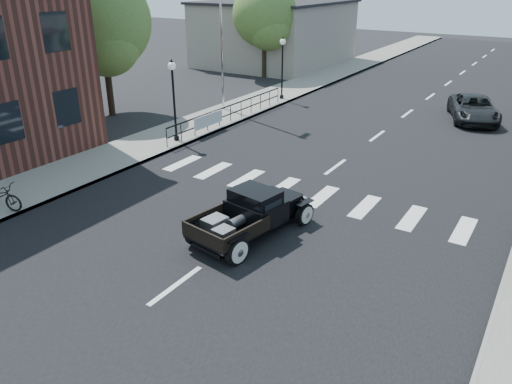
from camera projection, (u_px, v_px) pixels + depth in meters
The scene contains 14 objects.
ground at pixel (241, 238), 15.01m from camera, with size 120.00×120.00×0.00m, color black.
road at pixel (396, 122), 26.64m from camera, with size 14.00×80.00×0.02m, color black.
road_markings at pixel (362, 147), 22.77m from camera, with size 12.00×60.00×0.06m, color silver, non-canonical shape.
sidewalk_left at pixel (261, 101), 30.74m from camera, with size 3.00×80.00×0.15m, color gray.
low_building_left at pixel (276, 34), 43.01m from camera, with size 10.00×12.00×5.00m, color gray.
railing at pixel (231, 112), 26.05m from camera, with size 0.08×10.00×1.00m, color black, non-canonical shape.
banner at pixel (209, 125), 24.54m from camera, with size 0.04×2.20×0.60m, color silver, non-canonical shape.
lamp_post_b at pixel (174, 101), 22.55m from camera, with size 0.36×0.36×3.71m, color black, non-canonical shape.
lamp_post_c at pixel (282, 68), 30.31m from camera, with size 0.36×0.36×3.71m, color black, non-canonical shape.
flagpole at pixel (221, 8), 26.54m from camera, with size 0.12×0.12×10.87m, color silver.
big_tree_near at pixel (104, 45), 26.49m from camera, with size 5.17×5.17×7.59m, color #4D6B2E, non-canonical shape.
big_tree_far at pixel (264, 30), 36.76m from camera, with size 4.71×4.71×6.92m, color #4D6B2E, non-canonical shape.
hotrod_pickup at pixel (251, 214), 14.84m from camera, with size 1.98×4.24×1.47m, color black, non-canonical shape.
second_car at pixel (474, 109), 26.65m from camera, with size 2.18×4.74×1.32m, color black.
Camera 1 is at (7.38, -10.93, 7.29)m, focal length 35.00 mm.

